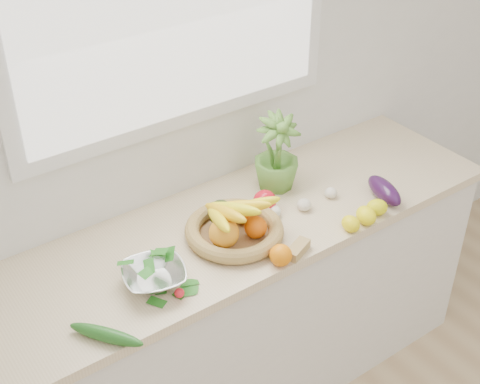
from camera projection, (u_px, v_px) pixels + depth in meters
back_wall at (177, 88)px, 2.42m from camera, size 4.50×0.02×2.70m
counter_cabinet at (227, 319)px, 2.73m from camera, size 2.20×0.58×0.86m
countertop at (226, 232)px, 2.48m from camera, size 2.24×0.62×0.04m
orange_loose at (281, 255)px, 2.27m from camera, size 0.09×0.09×0.08m
lemon_a at (351, 224)px, 2.44m from camera, size 0.06×0.08×0.06m
lemon_b at (366, 215)px, 2.47m from camera, size 0.09×0.10×0.07m
lemon_c at (377, 207)px, 2.52m from camera, size 0.10×0.10×0.06m
apple at (265, 201)px, 2.53m from camera, size 0.10×0.10×0.09m
ginger at (298, 249)px, 2.33m from camera, size 0.12×0.08×0.03m
garlic_a at (274, 211)px, 2.51m from camera, size 0.06×0.06×0.04m
garlic_b at (304, 205)px, 2.55m from camera, size 0.06×0.06×0.05m
garlic_c at (331, 193)px, 2.62m from camera, size 0.06×0.06×0.04m
eggplant at (384, 191)px, 2.60m from camera, size 0.12×0.21×0.08m
cucumber at (106, 335)px, 1.99m from camera, size 0.18×0.23×0.05m
radish at (179, 293)px, 2.15m from camera, size 0.04×0.04×0.03m
potted_herb at (277, 154)px, 2.61m from camera, size 0.21×0.21×0.32m
fruit_basket at (234, 226)px, 2.39m from camera, size 0.47×0.47×0.19m
colander_with_spinach at (154, 272)px, 2.17m from camera, size 0.26×0.26×0.11m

